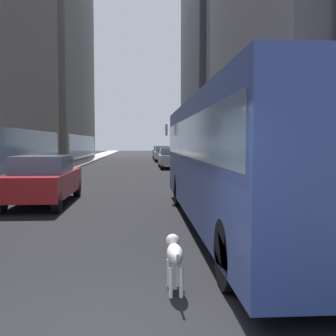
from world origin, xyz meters
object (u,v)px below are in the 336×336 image
object	(u,v)px
car_red_coupe	(44,179)
pedestrian_with_handbag	(317,176)
transit_bus	(240,154)
car_silver_sedan	(171,158)
dalmatian_dog	(174,254)
car_black_suv	(161,152)
car_white_van	(164,154)

from	to	relation	value
car_red_coupe	pedestrian_with_handbag	size ratio (longest dim) A/B	2.73
transit_bus	car_silver_sedan	distance (m)	22.63
transit_bus	car_silver_sedan	size ratio (longest dim) A/B	2.47
car_red_coupe	dalmatian_dog	distance (m)	9.01
car_black_suv	car_red_coupe	xyz separation A→B (m)	(-5.60, -35.95, -0.00)
car_silver_sedan	pedestrian_with_handbag	distance (m)	20.37
car_black_suv	dalmatian_dog	xyz separation A→B (m)	(-1.91, -44.16, -0.31)
car_red_coupe	pedestrian_with_handbag	world-z (taller)	pedestrian_with_handbag
car_black_suv	pedestrian_with_handbag	distance (m)	37.70
dalmatian_dog	transit_bus	bearing A→B (deg)	65.16
car_black_suv	car_silver_sedan	size ratio (longest dim) A/B	1.02
transit_bus	car_white_van	xyz separation A→B (m)	(0.00, 33.78, -0.95)
car_black_suv	pedestrian_with_handbag	size ratio (longest dim) A/B	2.82
car_silver_sedan	car_black_suv	bearing A→B (deg)	90.00
car_white_van	car_red_coupe	bearing A→B (deg)	-100.68
car_silver_sedan	dalmatian_dog	bearing A→B (deg)	-94.09
transit_bus	dalmatian_dog	bearing A→B (deg)	-114.84
car_silver_sedan	dalmatian_dog	size ratio (longest dim) A/B	4.86
dalmatian_dog	pedestrian_with_handbag	bearing A→B (deg)	53.36
transit_bus	car_white_van	bearing A→B (deg)	90.00
car_black_suv	dalmatian_dog	world-z (taller)	car_black_suv
transit_bus	car_black_suv	distance (m)	40.05
car_white_van	car_silver_sedan	distance (m)	11.17
car_white_van	pedestrian_with_handbag	world-z (taller)	pedestrian_with_handbag
car_black_suv	car_white_van	world-z (taller)	same
car_silver_sedan	pedestrian_with_handbag	world-z (taller)	pedestrian_with_handbag
car_black_suv	car_red_coupe	bearing A→B (deg)	-98.85
car_black_suv	car_silver_sedan	distance (m)	17.43
car_red_coupe	car_white_van	world-z (taller)	same
car_silver_sedan	car_red_coupe	bearing A→B (deg)	-106.82
transit_bus	dalmatian_dog	world-z (taller)	transit_bus
transit_bus	pedestrian_with_handbag	xyz separation A→B (m)	(2.99, 2.46, -0.76)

